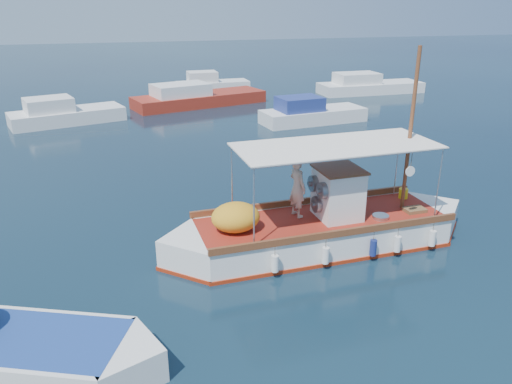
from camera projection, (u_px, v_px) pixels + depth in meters
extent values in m
plane|color=black|center=(298.00, 246.00, 15.08)|extent=(160.00, 160.00, 0.00)
cube|color=white|center=(321.00, 235.00, 14.98)|extent=(7.44, 2.79, 1.08)
cube|color=white|center=(201.00, 253.00, 13.94)|extent=(2.45, 2.45, 1.08)
cube|color=white|center=(425.00, 220.00, 16.03)|extent=(2.45, 2.45, 1.08)
cube|color=#97260E|center=(320.00, 245.00, 15.10)|extent=(7.55, 2.87, 0.18)
cube|color=maroon|center=(321.00, 219.00, 14.79)|extent=(7.44, 2.59, 0.06)
cube|color=brown|center=(305.00, 201.00, 15.85)|extent=(7.43, 0.45, 0.20)
cube|color=brown|center=(341.00, 233.00, 13.66)|extent=(7.43, 0.45, 0.20)
cube|color=white|center=(338.00, 194.00, 14.66)|extent=(1.23, 1.33, 1.47)
cube|color=brown|center=(339.00, 169.00, 14.39)|extent=(1.33, 1.43, 0.06)
cylinder|color=slate|center=(323.00, 191.00, 14.10)|extent=(0.24, 0.50, 0.49)
cylinder|color=slate|center=(314.00, 183.00, 14.65)|extent=(0.24, 0.50, 0.49)
cylinder|color=slate|center=(318.00, 204.00, 14.57)|extent=(0.24, 0.50, 0.49)
cylinder|color=brown|center=(410.00, 131.00, 14.69)|extent=(0.12, 0.12, 4.89)
cylinder|color=brown|center=(386.00, 146.00, 14.60)|extent=(1.76, 0.16, 0.08)
cylinder|color=silver|center=(232.00, 181.00, 14.65)|extent=(0.05, 0.05, 2.20)
cylinder|color=silver|center=(254.00, 208.00, 12.74)|extent=(0.05, 0.05, 2.20)
cylinder|color=silver|center=(397.00, 163.00, 16.24)|extent=(0.05, 0.05, 2.20)
cylinder|color=silver|center=(439.00, 185.00, 14.33)|extent=(0.05, 0.05, 2.20)
cube|color=silver|center=(336.00, 146.00, 14.08)|extent=(5.88, 2.62, 0.04)
ellipsoid|color=gold|center=(236.00, 217.00, 13.89)|extent=(1.42, 1.23, 0.82)
cube|color=yellow|center=(352.00, 201.00, 15.56)|extent=(0.25, 0.19, 0.39)
cylinder|color=yellow|center=(403.00, 193.00, 16.26)|extent=(0.31, 0.31, 0.33)
cube|color=brown|center=(415.00, 210.00, 15.26)|extent=(0.66, 0.47, 0.12)
cylinder|color=#B2B2B2|center=(381.00, 217.00, 14.76)|extent=(0.51, 0.51, 0.12)
cylinder|color=white|center=(410.00, 171.00, 13.91)|extent=(0.29, 0.04, 0.29)
cylinder|color=white|center=(275.00, 263.00, 13.17)|extent=(0.20, 0.20, 0.47)
cylinder|color=navy|center=(373.00, 248.00, 14.01)|extent=(0.20, 0.20, 0.47)
cylinder|color=white|center=(432.00, 238.00, 14.57)|extent=(0.20, 0.20, 0.47)
imported|color=#BDB09D|center=(297.00, 187.00, 14.67)|extent=(0.61, 0.75, 1.80)
cube|color=white|center=(4.00, 355.00, 10.04)|extent=(5.28, 3.68, 0.96)
cube|color=white|center=(121.00, 366.00, 9.74)|extent=(1.77, 1.77, 0.96)
cube|color=navy|center=(0.00, 336.00, 9.88)|extent=(5.20, 3.48, 0.05)
cube|color=silver|center=(68.00, 118.00, 29.96)|extent=(6.89, 4.20, 1.00)
cube|color=silver|center=(49.00, 105.00, 29.16)|extent=(3.07, 2.71, 0.80)
cube|color=maroon|center=(200.00, 101.00, 34.98)|extent=(9.65, 5.22, 1.00)
cube|color=silver|center=(181.00, 90.00, 33.99)|extent=(4.20, 3.30, 0.80)
cube|color=silver|center=(313.00, 117.00, 30.11)|extent=(6.57, 3.02, 1.00)
cube|color=navy|center=(300.00, 104.00, 29.45)|extent=(2.76, 2.19, 0.80)
cube|color=silver|center=(370.00, 89.00, 39.64)|extent=(8.30, 2.73, 1.00)
cube|color=silver|center=(357.00, 78.00, 39.00)|extent=(3.34, 2.26, 0.80)
cube|color=silver|center=(213.00, 87.00, 40.31)|extent=(5.76, 2.19, 1.00)
cube|color=silver|center=(202.00, 77.00, 39.75)|extent=(2.34, 1.77, 0.80)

